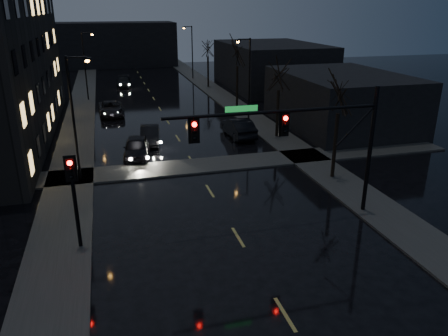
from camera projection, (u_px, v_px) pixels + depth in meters
sidewalk_left at (79, 119)px, 43.98m from camera, size 3.00×140.00×0.12m
sidewalk_right at (240, 110)px, 48.16m from camera, size 3.00×140.00×0.12m
sidewalk_cross at (195, 166)px, 31.14m from camera, size 40.00×3.00×0.12m
commercial_right_near at (340, 100)px, 40.90m from camera, size 10.00×14.00×5.00m
commercial_right_far at (271, 66)px, 60.99m from camera, size 12.00×18.00×6.00m
far_block at (116, 44)px, 82.86m from camera, size 22.00×10.00×8.00m
signal_mast at (307, 132)px, 21.82m from camera, size 11.11×0.41×7.00m
signal_pole_left at (73, 189)px, 19.67m from camera, size 0.35×0.41×4.53m
tree_near at (341, 85)px, 27.00m from camera, size 3.52×3.52×8.08m
tree_mid_a at (279, 70)px, 36.18m from camera, size 3.30×3.30×7.58m
tree_mid_b at (238, 48)px, 46.77m from camera, size 3.74×3.74×8.59m
tree_far at (208, 43)px, 59.62m from camera, size 3.43×3.43×7.88m
streetlight_l_near at (76, 109)px, 27.18m from camera, size 1.53×0.28×8.00m
streetlight_l_far at (86, 60)px, 51.61m from camera, size 1.53×0.28×8.00m
streetlight_r_mid at (247, 73)px, 41.77m from camera, size 1.53×0.28×8.00m
streetlight_r_far at (191, 48)px, 67.10m from camera, size 1.53×0.28×8.00m
oncoming_car_a at (136, 148)px, 32.86m from camera, size 2.38×4.74×1.55m
oncoming_car_b at (150, 135)px, 36.39m from camera, size 2.02×4.45×1.41m
oncoming_car_c at (111, 108)px, 45.74m from camera, size 2.60×5.32×1.45m
oncoming_car_d at (124, 82)px, 62.04m from camera, size 2.34×4.94×1.39m
lead_car at (238, 127)px, 38.11m from camera, size 2.00×5.16×1.68m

